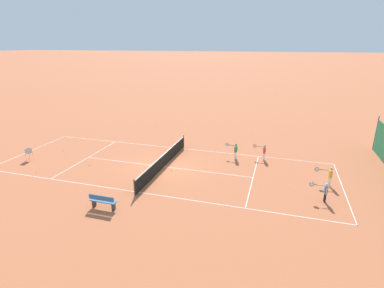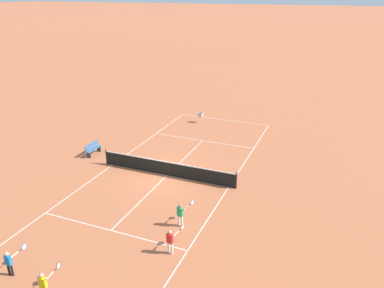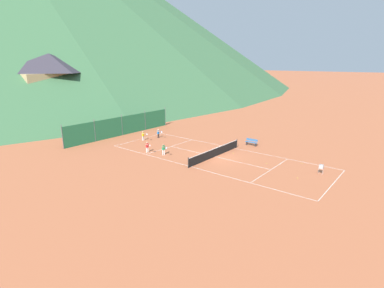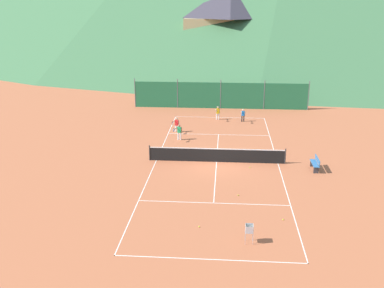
# 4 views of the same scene
# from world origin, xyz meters

# --- Properties ---
(ground_plane) EXTENTS (600.00, 600.00, 0.00)m
(ground_plane) POSITION_xyz_m (0.00, 0.00, 0.00)
(ground_plane) COLOR #B7603D
(court_line_markings) EXTENTS (8.25, 23.85, 0.01)m
(court_line_markings) POSITION_xyz_m (0.00, 0.00, 0.00)
(court_line_markings) COLOR white
(court_line_markings) RESTS_ON ground
(tennis_net) EXTENTS (9.18, 0.08, 1.06)m
(tennis_net) POSITION_xyz_m (0.00, 0.00, 0.50)
(tennis_net) COLOR #2D2D2D
(tennis_net) RESTS_ON ground
(windscreen_fence_far) EXTENTS (17.28, 0.08, 2.90)m
(windscreen_fence_far) POSITION_xyz_m (-0.00, 15.50, 1.31)
(windscreen_fence_far) COLOR #236B42
(windscreen_fence_far) RESTS_ON ground
(player_far_baseline) EXTENTS (0.42, 1.05, 1.23)m
(player_far_baseline) POSITION_xyz_m (-0.17, 11.04, 0.72)
(player_far_baseline) COLOR white
(player_far_baseline) RESTS_ON ground
(player_near_service) EXTENTS (0.52, 1.00, 1.23)m
(player_near_service) POSITION_xyz_m (-3.46, 6.80, 0.72)
(player_near_service) COLOR white
(player_near_service) RESTS_ON ground
(player_far_service) EXTENTS (0.59, 1.00, 1.26)m
(player_far_service) POSITION_xyz_m (-3.03, 4.69, 0.73)
(player_far_service) COLOR white
(player_far_service) RESTS_ON ground
(player_near_baseline) EXTENTS (0.39, 0.98, 1.16)m
(player_near_baseline) POSITION_xyz_m (2.08, 10.54, 0.68)
(player_near_baseline) COLOR black
(player_near_baseline) RESTS_ON ground
(tennis_ball_near_corner) EXTENTS (0.07, 0.07, 0.07)m
(tennis_ball_near_corner) POSITION_xyz_m (0.53, 0.79, 0.03)
(tennis_ball_near_corner) COLOR #CCE033
(tennis_ball_near_corner) RESTS_ON ground
(tennis_ball_mid_court) EXTENTS (0.07, 0.07, 0.07)m
(tennis_ball_mid_court) POSITION_xyz_m (1.34, -5.35, 0.03)
(tennis_ball_mid_court) COLOR #CCE033
(tennis_ball_mid_court) RESTS_ON ground
(tennis_ball_alley_right) EXTENTS (0.07, 0.07, 0.07)m
(tennis_ball_alley_right) POSITION_xyz_m (3.51, -8.10, 0.03)
(tennis_ball_alley_right) COLOR #CCE033
(tennis_ball_alley_right) RESTS_ON ground
(tennis_ball_far_corner) EXTENTS (0.07, 0.07, 0.07)m
(tennis_ball_far_corner) POSITION_xyz_m (2.19, -0.96, 0.03)
(tennis_ball_far_corner) COLOR #CCE033
(tennis_ball_far_corner) RESTS_ON ground
(tennis_ball_by_net_left) EXTENTS (0.07, 0.07, 0.07)m
(tennis_ball_by_net_left) POSITION_xyz_m (-0.62, -9.14, 0.03)
(tennis_ball_by_net_left) COLOR #CCE033
(tennis_ball_by_net_left) RESTS_ON ground
(ball_hopper) EXTENTS (0.36, 0.36, 0.89)m
(ball_hopper) POSITION_xyz_m (1.70, -10.41, 0.65)
(ball_hopper) COLOR #B7B7BC
(ball_hopper) RESTS_ON ground
(courtside_bench) EXTENTS (0.36, 1.50, 0.84)m
(courtside_bench) POSITION_xyz_m (6.34, -0.97, 0.45)
(courtside_bench) COLOR #336699
(courtside_bench) RESTS_ON ground
(alpine_chalet) EXTENTS (13.00, 10.00, 11.20)m
(alpine_chalet) POSITION_xyz_m (0.86, 35.23, 5.82)
(alpine_chalet) COLOR tan
(alpine_chalet) RESTS_ON ground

